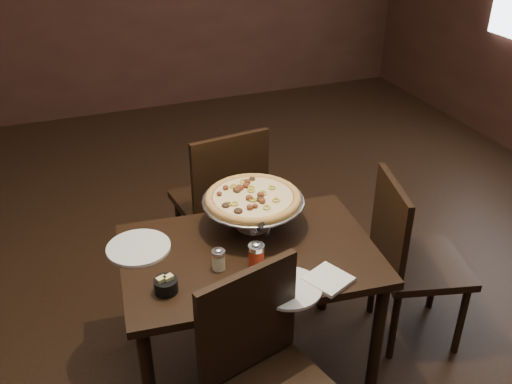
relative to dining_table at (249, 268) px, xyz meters
name	(u,v)px	position (x,y,z in m)	size (l,w,h in m)	color
room	(236,81)	(-0.01, 0.09, 0.82)	(6.04, 7.04, 2.84)	black
dining_table	(249,268)	(0.00, 0.00, 0.00)	(1.15, 0.83, 0.68)	black
pizza_stand	(253,198)	(0.08, 0.17, 0.24)	(0.46, 0.46, 0.19)	silver
parmesan_shaker	(219,259)	(-0.16, -0.07, 0.14)	(0.06, 0.06, 0.10)	beige
pepper_flake_shaker	(256,255)	(-0.01, -0.10, 0.14)	(0.07, 0.07, 0.12)	maroon
packet_caddy	(166,285)	(-0.39, -0.13, 0.12)	(0.09, 0.09, 0.07)	black
napkin_stack	(328,279)	(0.22, -0.30, 0.10)	(0.16, 0.16, 0.02)	silver
plate_left	(139,248)	(-0.44, 0.19, 0.10)	(0.27, 0.27, 0.01)	silver
plate_near	(288,288)	(0.06, -0.29, 0.10)	(0.26, 0.26, 0.01)	silver
serving_spatula	(263,222)	(0.05, -0.02, 0.24)	(0.17, 0.17, 0.02)	silver
chair_far	(222,198)	(0.11, 0.75, -0.08)	(0.48, 0.48, 0.93)	black
chair_near	(267,378)	(-0.12, -0.52, -0.09)	(0.52, 0.52, 0.90)	black
chair_side	(409,256)	(0.80, -0.05, -0.10)	(0.50, 0.50, 0.89)	black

